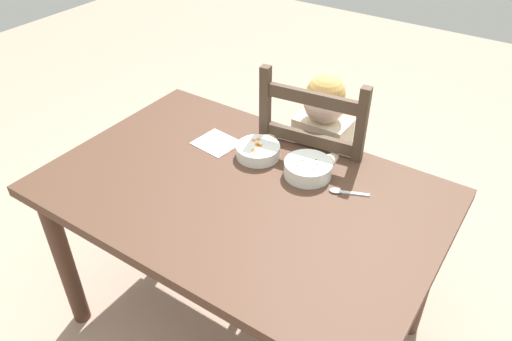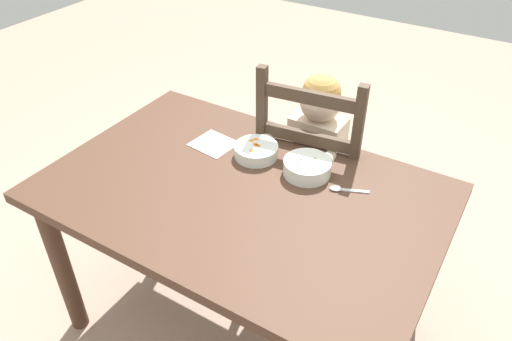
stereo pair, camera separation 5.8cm
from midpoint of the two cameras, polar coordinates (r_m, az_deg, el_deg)
ground_plane at (r=2.24m, az=-2.13°, el=-17.21°), size 8.00×8.00×0.00m
dining_table at (r=1.76m, az=-2.59°, el=-4.73°), size 1.36×0.89×0.74m
dining_chair at (r=2.18m, az=5.88°, el=-1.00°), size 0.47×0.47×1.04m
child_figure at (r=2.08m, az=5.93°, el=2.48°), size 0.32×0.31×0.98m
bowl_of_peas at (r=1.76m, az=5.02°, el=0.40°), size 0.17×0.17×0.06m
bowl_of_carrots at (r=1.84m, az=-0.87°, el=2.31°), size 0.17×0.17×0.05m
spoon at (r=1.71m, az=8.96°, el=-2.17°), size 0.13×0.07×0.01m
paper_napkin at (r=1.93m, az=-5.77°, el=3.08°), size 0.17×0.16×0.00m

